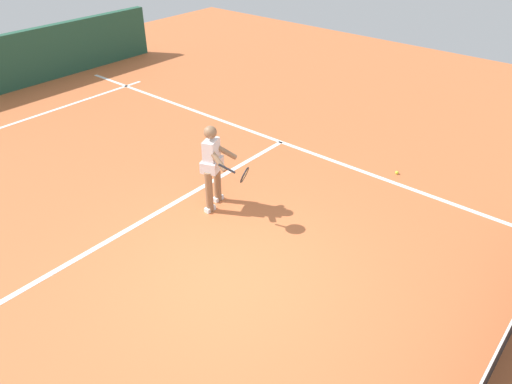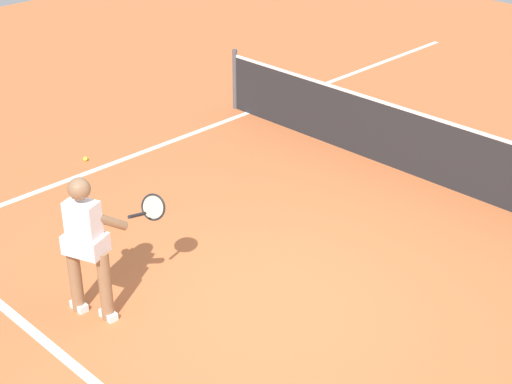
% 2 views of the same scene
% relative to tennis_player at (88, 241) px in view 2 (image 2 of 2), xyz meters
% --- Properties ---
extents(ground_plane, '(26.28, 26.28, 0.00)m').
position_rel_tennis_player_xyz_m(ground_plane, '(1.18, 1.41, -0.85)').
color(ground_plane, '#C66638').
extents(sideline_left_marking, '(0.10, 18.22, 0.01)m').
position_rel_tennis_player_xyz_m(sideline_left_marking, '(-2.77, 1.41, -0.84)').
color(sideline_left_marking, white).
rests_on(sideline_left_marking, ground).
extents(court_net, '(8.59, 0.08, 1.01)m').
position_rel_tennis_player_xyz_m(court_net, '(1.18, 4.94, -0.38)').
color(court_net, '#4C4C51').
rests_on(court_net, ground).
extents(tennis_player, '(0.66, 1.10, 1.55)m').
position_rel_tennis_player_xyz_m(tennis_player, '(0.00, 0.00, 0.00)').
color(tennis_player, '#8C6647').
rests_on(tennis_player, ground).
extents(tennis_ball_near, '(0.07, 0.07, 0.07)m').
position_rel_tennis_player_xyz_m(tennis_ball_near, '(-3.12, 1.99, -0.81)').
color(tennis_ball_near, '#D1E533').
rests_on(tennis_ball_near, ground).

